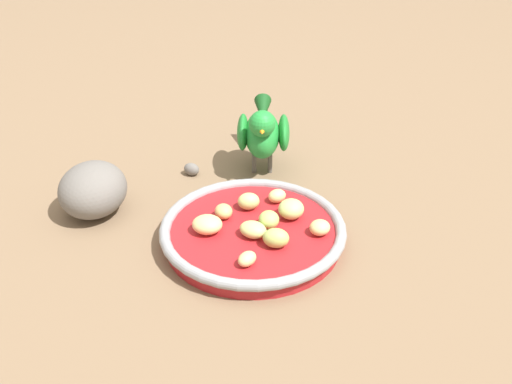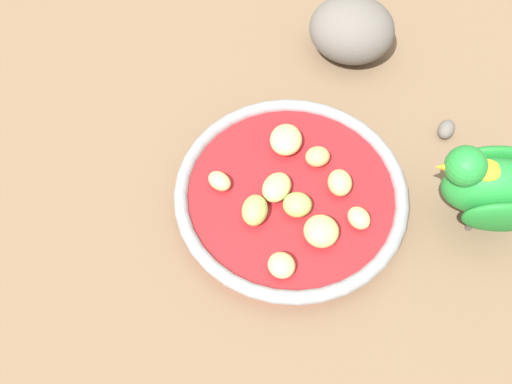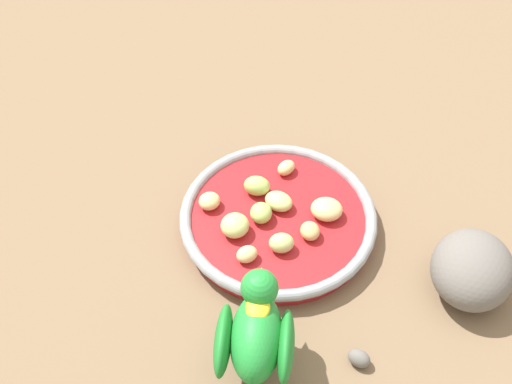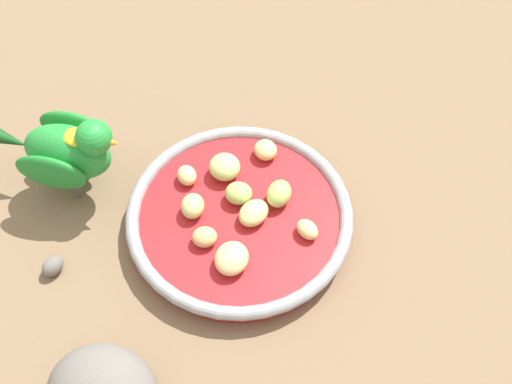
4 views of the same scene
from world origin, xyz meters
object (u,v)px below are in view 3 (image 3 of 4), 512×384
object	(u,v)px
apple_piece_0	(279,201)
rock_large	(472,270)
apple_piece_4	(235,225)
apple_piece_3	(256,187)
apple_piece_7	(261,213)
apple_piece_5	(247,254)
pebble_0	(359,358)
apple_piece_6	(310,231)
feeding_bowl	(278,219)
apple_piece_8	(326,211)
apple_piece_1	(283,243)
apple_piece_9	(209,201)
apple_piece_2	(286,168)
parrot	(256,338)

from	to	relation	value
apple_piece_0	rock_large	xyz separation A→B (m)	(0.24, -0.01, 0.00)
apple_piece_4	rock_large	xyz separation A→B (m)	(0.27, 0.05, 0.00)
apple_piece_3	apple_piece_7	xyz separation A→B (m)	(0.02, -0.04, -0.00)
apple_piece_3	apple_piece_4	bearing A→B (deg)	-88.83
apple_piece_7	apple_piece_4	bearing A→B (deg)	-123.02
apple_piece_5	pebble_0	bearing A→B (deg)	-21.37
apple_piece_4	apple_piece_6	size ratio (longest dim) A/B	1.32
apple_piece_3	apple_piece_5	size ratio (longest dim) A/B	1.30
feeding_bowl	apple_piece_8	bearing A→B (deg)	23.04
apple_piece_7	pebble_0	bearing A→B (deg)	-36.53
pebble_0	apple_piece_7	bearing A→B (deg)	143.47
apple_piece_8	rock_large	size ratio (longest dim) A/B	0.38
apple_piece_1	apple_piece_7	bearing A→B (deg)	142.20
feeding_bowl	pebble_0	size ratio (longest dim) A/B	9.83
apple_piece_5	apple_piece_9	world-z (taller)	same
apple_piece_2	apple_piece_6	bearing A→B (deg)	-52.80
apple_piece_7	pebble_0	size ratio (longest dim) A/B	1.18
apple_piece_1	rock_large	distance (m)	0.21
apple_piece_8	apple_piece_9	size ratio (longest dim) A/B	1.44
apple_piece_0	apple_piece_3	bearing A→B (deg)	165.05
apple_piece_1	feeding_bowl	bearing A→B (deg)	118.33
feeding_bowl	apple_piece_8	world-z (taller)	apple_piece_8
apple_piece_0	apple_piece_4	world-z (taller)	apple_piece_4
apple_piece_1	pebble_0	xyz separation A→B (m)	(0.12, -0.09, -0.02)
apple_piece_9	apple_piece_8	bearing A→B (deg)	16.94
apple_piece_6	apple_piece_8	xyz separation A→B (m)	(0.01, 0.04, 0.00)
apple_piece_6	apple_piece_1	bearing A→B (deg)	-125.02
apple_piece_4	apple_piece_5	bearing A→B (deg)	-45.95
apple_piece_3	apple_piece_4	size ratio (longest dim) A/B	0.96
feeding_bowl	apple_piece_8	distance (m)	0.06
apple_piece_1	parrot	distance (m)	0.15
apple_piece_8	pebble_0	xyz separation A→B (m)	(0.09, -0.16, -0.02)
feeding_bowl	apple_piece_9	size ratio (longest dim) A/B	8.94
apple_piece_1	rock_large	size ratio (longest dim) A/B	0.29
apple_piece_8	apple_piece_9	xyz separation A→B (m)	(-0.14, -0.04, -0.00)
parrot	feeding_bowl	bearing A→B (deg)	-3.08
apple_piece_6	rock_large	size ratio (longest dim) A/B	0.25
apple_piece_0	apple_piece_8	bearing A→B (deg)	8.02
apple_piece_4	apple_piece_7	distance (m)	0.04
apple_piece_1	apple_piece_8	bearing A→B (deg)	66.39
apple_piece_9	rock_large	xyz separation A→B (m)	(0.31, 0.02, 0.01)
apple_piece_2	apple_piece_7	world-z (taller)	apple_piece_7
apple_piece_2	apple_piece_5	distance (m)	0.14
pebble_0	apple_piece_0	bearing A→B (deg)	135.83
feeding_bowl	apple_piece_5	bearing A→B (deg)	-96.85
parrot	pebble_0	xyz separation A→B (m)	(0.10, 0.05, -0.06)
apple_piece_0	pebble_0	distance (m)	0.21
apple_piece_0	rock_large	bearing A→B (deg)	-2.32
parrot	apple_piece_5	bearing A→B (deg)	9.72
feeding_bowl	apple_piece_7	size ratio (longest dim) A/B	8.31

